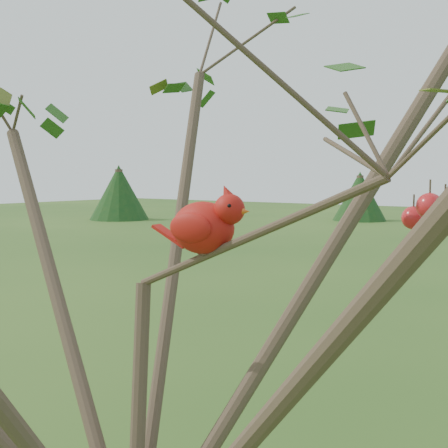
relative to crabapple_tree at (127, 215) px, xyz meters
name	(u,v)px	position (x,y,z in m)	size (l,w,h in m)	color
crabapple_tree	(127,215)	(0.00, 0.00, 0.00)	(2.35, 2.05, 2.95)	#3C2B20
cardinal	(206,225)	(0.12, 0.11, -0.02)	(0.23, 0.13, 0.16)	red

